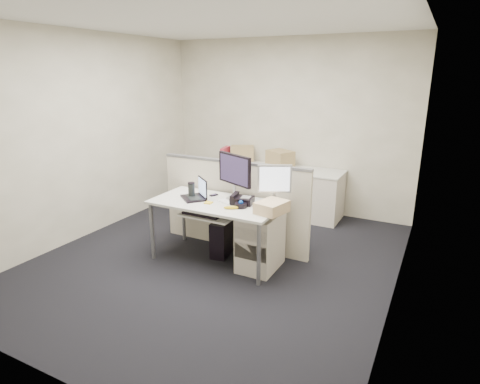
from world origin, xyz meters
The scene contains 29 objects.
floor centered at (0.00, 0.00, -0.01)m, with size 4.00×4.50×0.01m, color black.
ceiling centered at (0.00, 0.00, 2.70)m, with size 4.00×4.50×0.01m, color white.
wall_back centered at (0.00, 2.25, 1.35)m, with size 4.00×0.02×2.70m, color beige.
wall_front centered at (0.00, -2.25, 1.35)m, with size 4.00×0.02×2.70m, color beige.
wall_left centered at (-2.00, 0.00, 1.35)m, with size 0.02×4.50×2.70m, color beige.
wall_right centered at (2.00, 0.00, 1.35)m, with size 0.02×4.50×2.70m, color beige.
desk centered at (0.00, 0.00, 0.66)m, with size 1.50×0.75×0.73m.
keyboard_tray centered at (0.00, -0.18, 0.62)m, with size 0.62×0.32×0.02m, color silver.
drawer_pedestal centered at (0.55, 0.05, 0.33)m, with size 0.40×0.55×0.65m, color beige.
cubicle_partition centered at (0.00, 0.45, 0.55)m, with size 2.00×0.06×1.10m, color beige.
back_counter centered at (0.00, 1.93, 0.36)m, with size 2.00×0.60×0.72m, color beige.
monitor_main centered at (0.15, 0.18, 1.00)m, with size 0.54×0.21×0.54m, color black.
monitor_small centered at (0.65, 0.18, 0.96)m, with size 0.38×0.19×0.46m, color #B7B7BC.
laptop centered at (-0.30, -0.02, 0.85)m, with size 0.32×0.24×0.24m, color black.
trackball centered at (0.35, -0.05, 0.76)m, with size 0.14×0.14×0.05m, color black.
desk_phone centered at (0.30, 0.08, 0.77)m, with size 0.25×0.20×0.08m, color black.
paper_stack centered at (0.15, 0.12, 0.74)m, with size 0.22×0.28×0.01m, color silver.
sticky_pad centered at (-0.05, -0.08, 0.74)m, with size 0.08×0.08×0.01m, color yellow.
travel_mug centered at (-0.35, 0.02, 0.82)m, with size 0.08×0.08×0.17m, color black.
banana centered at (0.28, -0.15, 0.75)m, with size 0.16×0.04×0.04m, color yellow.
cellphone centered at (-0.15, 0.20, 0.74)m, with size 0.05×0.10×0.01m, color black.
manila_folders centered at (0.72, -0.05, 0.79)m, with size 0.26×0.33×0.12m, color #E4BB8B.
keyboard centered at (-0.05, -0.22, 0.64)m, with size 0.45×0.16×0.03m, color black.
pc_tower_desk centered at (-0.02, 0.20, 0.22)m, with size 0.19×0.48×0.44m, color black.
pc_tower_spare_dark centered at (-1.38, 1.63, 0.22)m, with size 0.18×0.46×0.43m, color black.
pc_tower_spare_silver centered at (-1.30, 2.03, 0.21)m, with size 0.18×0.45×0.42m, color #B7B7BC.
cardboard_box_left centered at (-0.70, 2.05, 0.86)m, with size 0.37×0.28×0.28m, color #917750.
cardboard_box_right centered at (0.00, 1.98, 0.86)m, with size 0.38×0.30×0.28m, color #917750.
red_binder centered at (-0.90, 1.83, 0.86)m, with size 0.07×0.30×0.28m, color #9F2434.
Camera 1 is at (2.27, -3.80, 2.16)m, focal length 30.00 mm.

